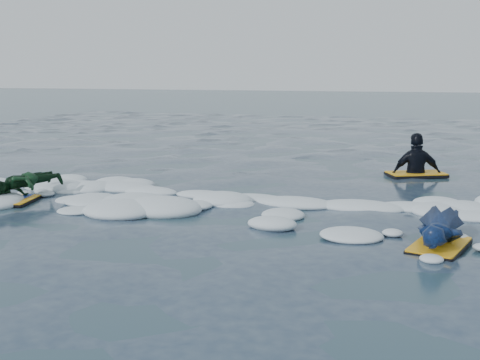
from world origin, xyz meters
name	(u,v)px	position (x,y,z in m)	size (l,w,h in m)	color
ground	(219,222)	(0.00, 0.00, 0.00)	(120.00, 120.00, 0.00)	#19373E
foam_band	(241,207)	(0.00, 1.03, 0.00)	(12.00, 3.10, 0.30)	white
prone_woman_unit	(440,229)	(3.00, -0.27, 0.21)	(0.82, 1.62, 0.40)	black
prone_child_unit	(26,186)	(-3.55, 0.37, 0.24)	(1.02, 1.33, 0.47)	black
waiting_rider_unit	(416,175)	(2.56, 4.78, 0.03)	(1.33, 1.09, 1.75)	black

